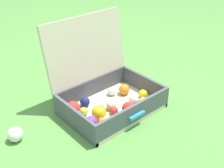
# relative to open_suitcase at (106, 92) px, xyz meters

# --- Properties ---
(ground_plane) EXTENTS (16.00, 16.00, 0.00)m
(ground_plane) POSITION_rel_open_suitcase_xyz_m (-0.00, -0.09, -0.11)
(ground_plane) COLOR #569342
(open_suitcase) EXTENTS (0.56, 0.51, 0.53)m
(open_suitcase) POSITION_rel_open_suitcase_xyz_m (0.00, 0.00, 0.00)
(open_suitcase) COLOR beige
(open_suitcase) RESTS_ON ground
(stray_ball_on_grass) EXTENTS (0.08, 0.08, 0.08)m
(stray_ball_on_grass) POSITION_rel_open_suitcase_xyz_m (-0.55, 0.08, -0.07)
(stray_ball_on_grass) COLOR white
(stray_ball_on_grass) RESTS_ON ground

